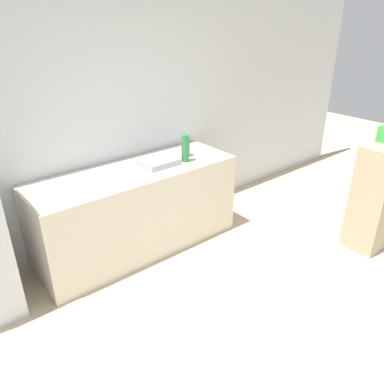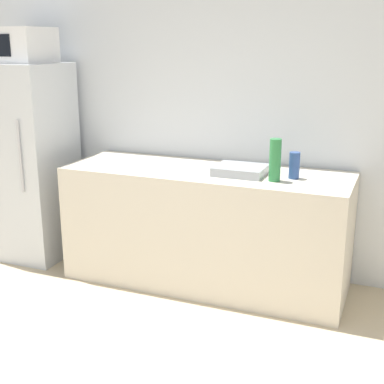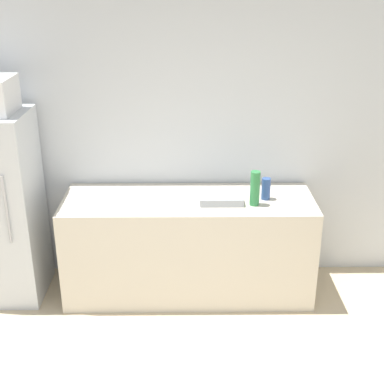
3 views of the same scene
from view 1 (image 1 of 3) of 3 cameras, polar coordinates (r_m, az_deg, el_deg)
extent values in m
cube|color=silver|center=(3.88, -13.32, 10.44)|extent=(8.00, 0.06, 2.60)
cube|color=beige|center=(3.90, -8.35, -2.67)|extent=(2.10, 0.72, 0.88)
cube|color=#9EA3A8|center=(3.81, -5.09, 4.61)|extent=(0.35, 0.30, 0.06)
cylinder|color=#2D7F42|center=(3.84, -1.04, 6.71)|extent=(0.08, 0.08, 0.29)
cylinder|color=#2D4C8C|center=(4.01, -0.87, 6.75)|extent=(0.07, 0.07, 0.18)
cube|color=tan|center=(4.38, 26.95, -0.33)|extent=(0.73, 0.35, 1.12)
camera|label=2|loc=(3.11, 60.55, 3.65)|focal=50.00mm
camera|label=3|loc=(2.05, 89.13, 11.96)|focal=50.00mm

